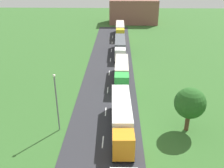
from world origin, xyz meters
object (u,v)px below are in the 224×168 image
Objects in this scene: truck_second at (122,116)px; distant_building at (133,11)px; truck_third at (122,71)px; lamppost_second at (57,100)px; truck_fourth at (120,46)px; tree_ash at (190,103)px; truck_fifth at (120,29)px.

distant_building reaches higher than truck_second.
truck_second is 71.13m from distant_building.
lamppost_second is at bearing -117.84° from truck_third.
truck_fourth is 0.78× the size of distant_building.
truck_third is 55.23m from distant_building.
truck_third is at bearing -89.15° from truck_fourth.
truck_fourth is 33.31m from tree_ash.
truck_third is 16.46m from truck_fourth.
truck_third is 0.88× the size of truck_fourth.
truck_second is 15.95m from truck_third.
lamppost_second is (-8.48, -16.06, 2.46)m from truck_third.
truck_fifth is (0.03, 17.80, 0.09)m from truck_fourth.
truck_second is 8.97m from tree_ash.
lamppost_second is (-8.34, -0.11, 2.34)m from truck_second.
tree_ash is 70.66m from distant_building.
distant_building is at bearing 82.49° from truck_fourth.
truck_fourth is 38.91m from distant_building.
truck_second is 0.94× the size of truck_fourth.
truck_fifth is (-0.22, 34.26, 0.08)m from truck_third.
truck_second reaches higher than truck_third.
tree_ash reaches higher than truck_third.
lamppost_second reaches higher than truck_third.
tree_ash is at bearing -61.05° from truck_third.
lamppost_second is (-8.24, -32.51, 2.47)m from truck_fourth.
truck_third is 17.93m from tree_ash.
lamppost_second is at bearing -99.32° from truck_fifth.
truck_fifth reaches higher than truck_third.
lamppost_second reaches higher than truck_fourth.
lamppost_second reaches higher than truck_second.
truck_second is 1.60× the size of lamppost_second.
truck_fourth reaches higher than truck_third.
truck_fifth is 21.43m from distant_building.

